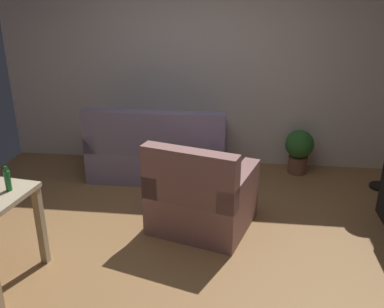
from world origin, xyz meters
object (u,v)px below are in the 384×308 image
Objects in this scene: potted_plant at (299,149)px; bottle_green at (8,180)px; armchair at (201,198)px; couch at (159,153)px.

potted_plant is 3.49m from bottle_green.
armchair is 5.41× the size of bottle_green.
potted_plant is 2.79× the size of bottle_green.
couch is at bearing -44.13° from armchair.
bottle_green reaches higher than armchair.
armchair is at bearing 31.98° from bottle_green.
potted_plant is (1.75, 0.31, 0.02)m from couch.
couch is at bearing 69.28° from bottle_green.
armchair is at bearing 119.16° from couch.
couch is 2.25m from bottle_green.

